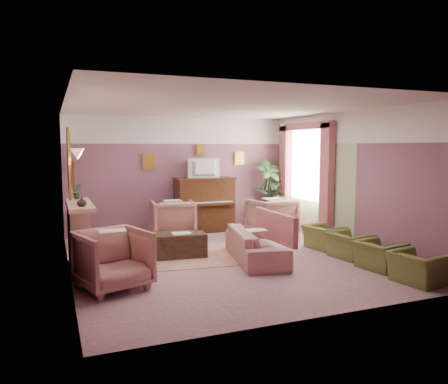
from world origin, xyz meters
name	(u,v)px	position (x,y,z in m)	size (l,w,h in m)	color
floor	(226,259)	(0.00, 0.00, 0.00)	(5.50, 6.00, 0.01)	gray
ceiling	(226,107)	(0.00, 0.00, 2.80)	(5.50, 6.00, 0.01)	beige
wall_back	(181,174)	(0.00, 3.00, 1.40)	(5.50, 0.02, 2.80)	#664563
wall_front	(321,204)	(0.00, -3.00, 1.40)	(5.50, 0.02, 2.80)	#664563
wall_left	(67,190)	(-2.75, 0.00, 1.40)	(0.02, 6.00, 2.80)	#664563
wall_right	(350,180)	(2.75, 0.00, 1.40)	(0.02, 6.00, 2.80)	#664563
picture_rail_band	(181,130)	(0.00, 2.99, 2.47)	(5.50, 0.01, 0.65)	white
stripe_panel	(314,190)	(2.73, 1.30, 1.07)	(0.01, 3.00, 2.15)	#A9BE90
fireplace_surround	(79,239)	(-2.59, 0.20, 0.55)	(0.30, 1.40, 1.10)	tan
fireplace_inset	(85,247)	(-2.49, 0.20, 0.40)	(0.18, 0.72, 0.68)	black
fire_ember	(88,257)	(-2.45, 0.20, 0.22)	(0.06, 0.54, 0.10)	#FF4309
mantel_shelf	(79,205)	(-2.56, 0.20, 1.12)	(0.40, 1.55, 0.07)	tan
hearth	(92,269)	(-2.39, 0.20, 0.01)	(0.55, 1.50, 0.02)	tan
mirror_frame	(69,164)	(-2.70, 0.20, 1.80)	(0.04, 0.72, 1.20)	#AF8832
mirror_glass	(70,164)	(-2.67, 0.20, 1.80)	(0.01, 0.60, 1.06)	silver
sconce_shade	(77,154)	(-2.62, -0.85, 1.98)	(0.20, 0.20, 0.16)	tan
piano	(204,205)	(0.50, 2.68, 0.65)	(1.40, 0.60, 1.30)	#3B2011
piano_keyshelf	(209,204)	(0.50, 2.33, 0.72)	(1.30, 0.12, 0.06)	#3B2011
piano_keys	(209,202)	(0.50, 2.33, 0.76)	(1.20, 0.08, 0.02)	silver
piano_top	(204,178)	(0.50, 2.68, 1.31)	(1.45, 0.65, 0.04)	#3B2011
television	(205,167)	(0.50, 2.63, 1.60)	(0.80, 0.12, 0.48)	black
print_back_left	(149,162)	(-0.80, 2.96, 1.72)	(0.30, 0.03, 0.38)	#AF8832
print_back_right	(239,158)	(1.55, 2.96, 1.78)	(0.26, 0.03, 0.34)	#AF8832
print_back_mid	(200,150)	(0.50, 2.96, 2.00)	(0.22, 0.03, 0.26)	#AF8832
print_left_wall	(73,174)	(-2.71, -1.20, 1.72)	(0.03, 0.28, 0.36)	#AF8832
window_blind	(307,163)	(2.70, 1.55, 1.70)	(0.03, 1.40, 1.80)	silver
curtain_left	(327,183)	(2.62, 0.63, 1.30)	(0.16, 0.34, 2.60)	#A6535F
curtain_right	(285,177)	(2.62, 2.47, 1.30)	(0.16, 0.34, 2.60)	#A6535F
pelmet	(305,126)	(2.62, 1.55, 2.56)	(0.16, 2.20, 0.16)	#A6535F
mantel_plant	(78,192)	(-2.55, 0.75, 1.29)	(0.16, 0.16, 0.28)	#274824
mantel_vase	(82,202)	(-2.55, -0.30, 1.23)	(0.16, 0.16, 0.16)	white
area_rug	(186,256)	(-0.65, 0.46, 0.01)	(2.50, 1.80, 0.01)	#AB7566
coffee_table	(179,245)	(-0.78, 0.47, 0.23)	(1.00, 0.50, 0.45)	#312114
table_paper	(181,233)	(-0.73, 0.47, 0.46)	(0.35, 0.28, 0.01)	silver
sofa	(256,239)	(0.47, -0.27, 0.40)	(0.65, 1.96, 0.79)	#A8746A
sofa_throw	(275,227)	(0.87, -0.27, 0.60)	(0.10, 1.49, 0.55)	#A6535F
floral_armchair_left	(173,217)	(-0.44, 2.19, 0.49)	(0.93, 0.93, 0.97)	#A8746A
floral_armchair_right	(271,214)	(1.83, 1.68, 0.49)	(0.93, 0.93, 0.97)	#A8746A
floral_armchair_front	(113,256)	(-2.18, -0.95, 0.49)	(0.93, 0.93, 0.97)	#A8746A
olive_chair_a	(417,263)	(2.17, -2.41, 0.32)	(0.52, 0.74, 0.64)	#5A6830
olive_chair_b	(380,251)	(2.17, -1.59, 0.32)	(0.52, 0.74, 0.64)	#5A6830
olive_chair_c	(349,241)	(2.17, -0.77, 0.32)	(0.52, 0.74, 0.64)	#5A6830
olive_chair_d	(324,233)	(2.17, 0.05, 0.32)	(0.52, 0.74, 0.64)	#5A6830
side_table	(276,214)	(2.39, 2.48, 0.35)	(0.52, 0.52, 0.70)	silver
side_plant_big	(276,194)	(2.39, 2.48, 0.87)	(0.30, 0.30, 0.34)	#274824
side_plant_small	(282,195)	(2.51, 2.38, 0.84)	(0.16, 0.16, 0.28)	#274824
palm_pot	(268,221)	(2.21, 2.57, 0.17)	(0.34, 0.34, 0.34)	brown
palm_plant	(269,187)	(2.21, 2.57, 1.06)	(0.76, 0.76, 1.44)	#274824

